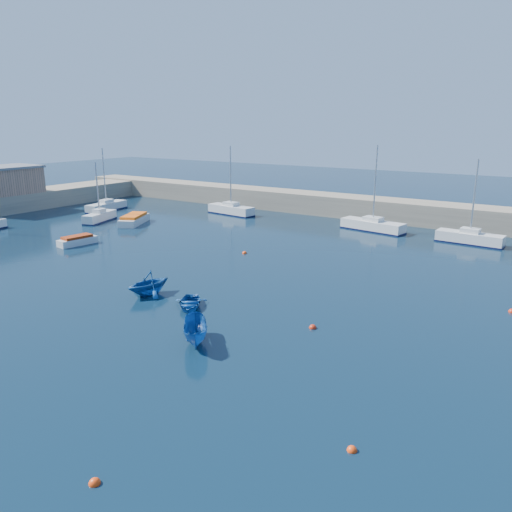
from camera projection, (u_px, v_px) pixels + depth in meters
The scene contains 18 objects.
ground at pixel (35, 350), 26.78m from camera, with size 220.00×220.00×0.00m, color #0B2031.
back_wall at pixel (360, 207), 63.60m from camera, with size 96.00×4.50×2.60m, color gray.
brick_shed_a at pixel (5, 181), 67.30m from camera, with size 6.00×8.00×3.40m, color #A3785F.
sailboat_3 at pixel (100, 217), 61.09m from camera, with size 2.97×5.50×7.20m.
sailboat_4 at pixel (107, 206), 68.71m from camera, with size 2.60×6.58×8.45m.
sailboat_5 at pixel (231, 209), 65.86m from camera, with size 6.89×2.65×8.89m.
sailboat_6 at pixel (373, 225), 55.96m from camera, with size 7.44×3.11×9.42m.
sailboat_7 at pixel (470, 238), 49.94m from camera, with size 6.45×2.19×8.43m.
motorboat_1 at pixel (77, 240), 49.62m from camera, with size 1.83×3.94×0.93m.
motorboat_2 at pixel (134, 219), 59.76m from camera, with size 4.19×5.88×1.15m.
dinghy_center at pixel (190, 303), 32.84m from camera, with size 2.15×3.01×0.62m, color #154991.
dinghy_left at pixel (148, 283), 35.15m from camera, with size 2.83×3.28×1.73m, color #154991.
dinghy_right at pixel (196, 332), 27.43m from camera, with size 1.32×3.51×1.35m, color #154991.
buoy_1 at pixel (313, 328), 29.63m from camera, with size 0.46×0.46×0.46m, color #B7240D.
buoy_2 at pixel (352, 451), 18.60m from camera, with size 0.40×0.40×0.40m, color #FF400D.
buoy_3 at pixel (245, 253), 46.42m from camera, with size 0.45×0.45×0.45m, color #FF400D.
buoy_4 at pixel (512, 312), 32.12m from camera, with size 0.48×0.48×0.48m, color #B7240D.
buoy_5 at pixel (95, 484), 16.91m from camera, with size 0.41×0.41×0.41m, color #FF400D.
Camera 1 is at (23.40, -14.01, 11.87)m, focal length 35.00 mm.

